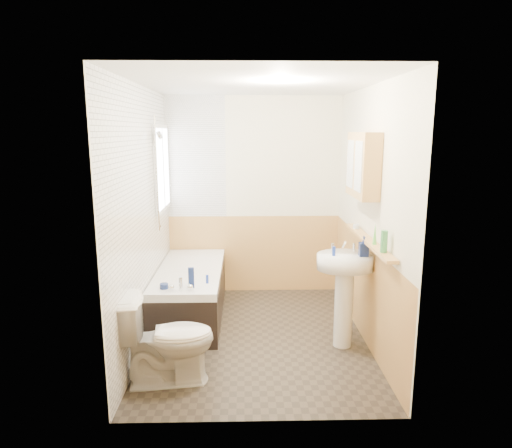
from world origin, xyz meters
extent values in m
plane|color=#2B251E|center=(0.00, 0.00, 0.00)|extent=(2.80, 2.80, 0.00)
plane|color=white|center=(0.00, 0.00, 2.50)|extent=(2.80, 2.80, 0.00)
cube|color=#F2EBC8|center=(0.00, 1.41, 1.25)|extent=(2.20, 0.02, 2.50)
cube|color=#F2EBC8|center=(0.00, -1.41, 1.25)|extent=(2.20, 0.02, 2.50)
cube|color=#F2EBC8|center=(-1.11, 0.00, 1.25)|extent=(0.02, 2.80, 2.50)
cube|color=#F2EBC8|center=(1.11, 0.00, 1.25)|extent=(0.02, 2.80, 2.50)
cube|color=tan|center=(1.09, 0.00, 0.50)|extent=(0.01, 2.80, 1.00)
cube|color=tan|center=(0.00, -1.39, 0.50)|extent=(2.20, 0.01, 1.00)
cube|color=tan|center=(0.00, 1.39, 0.50)|extent=(2.20, 0.01, 1.00)
cube|color=white|center=(-1.09, 0.00, 1.25)|extent=(0.01, 2.80, 2.50)
cube|color=white|center=(-0.73, 1.39, 1.75)|extent=(0.75, 0.01, 1.50)
cube|color=white|center=(-1.07, 0.95, 1.65)|extent=(0.03, 0.79, 0.99)
cube|color=white|center=(-1.05, 0.95, 1.65)|extent=(0.01, 0.70, 0.90)
cube|color=white|center=(-1.05, 0.95, 1.65)|extent=(0.01, 0.04, 0.90)
cube|color=black|center=(-0.73, 0.54, 0.24)|extent=(0.70, 1.66, 0.49)
cube|color=white|center=(-0.73, 0.54, 0.53)|extent=(0.70, 1.66, 0.08)
cube|color=white|center=(-0.73, 0.54, 0.52)|extent=(0.56, 1.52, 0.04)
cylinder|color=silver|center=(-0.73, -0.19, 0.64)|extent=(0.04, 0.04, 0.14)
sphere|color=silver|center=(-0.82, -0.19, 0.61)|extent=(0.06, 0.06, 0.06)
sphere|color=silver|center=(-0.64, -0.19, 0.61)|extent=(0.06, 0.06, 0.06)
cylinder|color=silver|center=(-1.05, 0.51, 1.62)|extent=(0.02, 0.02, 1.23)
cylinder|color=silver|center=(-1.05, 0.51, 1.06)|extent=(0.04, 0.04, 0.02)
cylinder|color=silver|center=(-1.05, 0.51, 2.18)|extent=(0.04, 0.04, 0.02)
cylinder|color=silver|center=(-1.00, 0.51, 2.03)|extent=(0.07, 0.08, 0.09)
imported|color=white|center=(-0.76, -0.84, 0.38)|extent=(0.82, 0.53, 0.76)
cylinder|color=white|center=(0.84, -0.22, 0.38)|extent=(0.18, 0.18, 0.75)
ellipsoid|color=white|center=(0.84, -0.22, 0.85)|extent=(0.54, 0.44, 0.15)
cylinder|color=silver|center=(0.74, -0.11, 0.97)|extent=(0.03, 0.03, 0.08)
cylinder|color=silver|center=(0.94, -0.11, 0.97)|extent=(0.03, 0.03, 0.08)
cylinder|color=silver|center=(0.84, -0.13, 1.00)|extent=(0.02, 0.11, 0.09)
cube|color=tan|center=(1.04, -0.25, 1.07)|extent=(0.10, 1.46, 0.03)
cube|color=tan|center=(1.02, -0.03, 1.76)|extent=(0.16, 0.68, 0.61)
cube|color=silver|center=(0.93, -0.20, 1.76)|extent=(0.01, 0.26, 0.46)
cube|color=silver|center=(0.93, 0.13, 1.76)|extent=(0.01, 0.26, 0.46)
cylinder|color=#388447|center=(1.04, -0.73, 1.18)|extent=(0.07, 0.07, 0.19)
cone|color=#59C647|center=(1.04, -0.45, 1.18)|extent=(0.05, 0.05, 0.19)
cylinder|color=silver|center=(1.04, 0.22, 1.10)|extent=(0.08, 0.08, 0.04)
imported|color=navy|center=(0.99, -0.28, 0.97)|extent=(0.09, 0.19, 0.09)
cylinder|color=#19339E|center=(0.72, -0.26, 0.97)|extent=(0.04, 0.04, 0.09)
cube|color=navy|center=(-0.64, -0.10, 0.67)|extent=(0.06, 0.05, 0.21)
cylinder|color=navy|center=(-0.90, -0.12, 0.59)|extent=(0.10, 0.10, 0.05)
cylinder|color=#19339E|center=(-0.50, 0.03, 0.61)|extent=(0.03, 0.03, 0.08)
camera|label=1|loc=(-0.11, -4.36, 2.08)|focal=32.00mm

